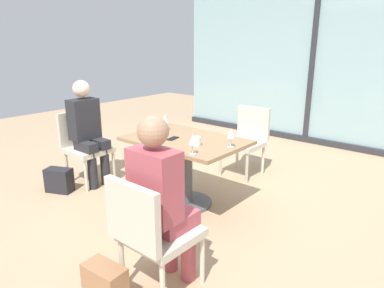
# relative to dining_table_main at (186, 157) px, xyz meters

# --- Properties ---
(ground_plane) EXTENTS (12.00, 12.00, 0.00)m
(ground_plane) POSITION_rel_dining_table_main_xyz_m (0.00, 0.00, -0.53)
(ground_plane) COLOR tan
(window_wall_backdrop) EXTENTS (5.10, 0.10, 2.70)m
(window_wall_backdrop) POSITION_rel_dining_table_main_xyz_m (0.00, 3.20, 0.68)
(window_wall_backdrop) COLOR #94B7BC
(window_wall_backdrop) RESTS_ON ground_plane
(dining_table_main) EXTENTS (1.21, 0.83, 0.73)m
(dining_table_main) POSITION_rel_dining_table_main_xyz_m (0.00, 0.00, 0.00)
(dining_table_main) COLOR #997551
(dining_table_main) RESTS_ON ground_plane
(chair_front_right) EXTENTS (0.46, 0.50, 0.87)m
(chair_front_right) POSITION_rel_dining_table_main_xyz_m (0.75, -1.21, -0.04)
(chair_front_right) COLOR beige
(chair_front_right) RESTS_ON ground_plane
(chair_side_end) EXTENTS (0.50, 0.46, 0.87)m
(chair_side_end) POSITION_rel_dining_table_main_xyz_m (-1.39, -0.32, -0.04)
(chair_side_end) COLOR beige
(chair_side_end) RESTS_ON ground_plane
(chair_near_window) EXTENTS (0.46, 0.51, 0.87)m
(chair_near_window) POSITION_rel_dining_table_main_xyz_m (0.00, 1.21, -0.04)
(chair_near_window) COLOR beige
(chair_near_window) RESTS_ON ground_plane
(person_front_right) EXTENTS (0.34, 0.39, 1.26)m
(person_front_right) POSITION_rel_dining_table_main_xyz_m (0.75, -1.10, 0.17)
(person_front_right) COLOR #B24C56
(person_front_right) RESTS_ON ground_plane
(person_side_end) EXTENTS (0.39, 0.34, 1.26)m
(person_side_end) POSITION_rel_dining_table_main_xyz_m (-1.28, -0.32, 0.17)
(person_side_end) COLOR #28282D
(person_side_end) RESTS_ON ground_plane
(wine_glass_0) EXTENTS (0.07, 0.07, 0.18)m
(wine_glass_0) POSITION_rel_dining_table_main_xyz_m (0.52, 0.05, 0.33)
(wine_glass_0) COLOR silver
(wine_glass_0) RESTS_ON dining_table_main
(wine_glass_1) EXTENTS (0.07, 0.07, 0.18)m
(wine_glass_1) POSITION_rel_dining_table_main_xyz_m (-0.42, 0.13, 0.33)
(wine_glass_1) COLOR silver
(wine_glass_1) RESTS_ON dining_table_main
(wine_glass_2) EXTENTS (0.07, 0.07, 0.18)m
(wine_glass_2) POSITION_rel_dining_table_main_xyz_m (0.38, -0.34, 0.33)
(wine_glass_2) COLOR silver
(wine_glass_2) RESTS_ON dining_table_main
(wine_glass_3) EXTENTS (0.07, 0.07, 0.18)m
(wine_glass_3) POSITION_rel_dining_table_main_xyz_m (-0.22, -0.31, 0.33)
(wine_glass_3) COLOR silver
(wine_glass_3) RESTS_ON dining_table_main
(coffee_cup) EXTENTS (0.08, 0.08, 0.09)m
(coffee_cup) POSITION_rel_dining_table_main_xyz_m (0.25, -0.12, 0.24)
(coffee_cup) COLOR white
(coffee_cup) RESTS_ON dining_table_main
(cell_phone_on_table) EXTENTS (0.10, 0.15, 0.01)m
(cell_phone_on_table) POSITION_rel_dining_table_main_xyz_m (-0.10, -0.09, 0.20)
(cell_phone_on_table) COLOR black
(cell_phone_on_table) RESTS_ON dining_table_main
(handbag_0) EXTENTS (0.31, 0.18, 0.28)m
(handbag_0) POSITION_rel_dining_table_main_xyz_m (0.57, -1.47, -0.39)
(handbag_0) COLOR #A3704C
(handbag_0) RESTS_ON ground_plane
(handbag_1) EXTENTS (0.34, 0.27, 0.28)m
(handbag_1) POSITION_rel_dining_table_main_xyz_m (-1.33, -0.72, -0.39)
(handbag_1) COLOR #232328
(handbag_1) RESTS_ON ground_plane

